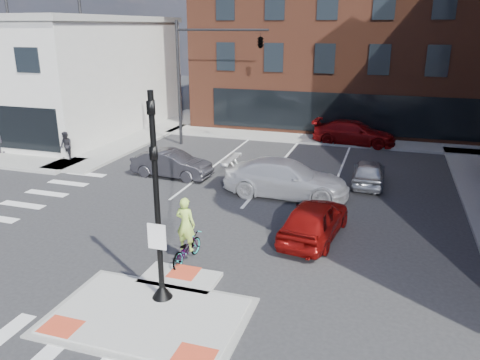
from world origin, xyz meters
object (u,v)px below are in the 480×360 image
(white_pickup, at_px, (286,178))
(pedestrian_b, at_px, (0,140))
(bg_car_red, at_px, (354,133))
(bg_car_silver, at_px, (369,172))
(cyclist, at_px, (186,241))
(bg_car_dark, at_px, (172,164))
(pedestrian_a, at_px, (66,146))
(red_sedan, at_px, (314,219))

(white_pickup, bearing_deg, pedestrian_b, 84.81)
(pedestrian_b, bearing_deg, bg_car_red, -7.42)
(white_pickup, xyz_separation_m, pedestrian_b, (-18.37, 1.75, 0.07))
(bg_car_silver, relative_size, bg_car_red, 0.71)
(cyclist, bearing_deg, pedestrian_b, -24.37)
(white_pickup, xyz_separation_m, bg_car_silver, (3.62, 2.81, -0.19))
(bg_car_silver, xyz_separation_m, pedestrian_b, (-21.98, -1.06, 0.26))
(bg_car_silver, height_order, bg_car_red, bg_car_red)
(bg_car_dark, xyz_separation_m, pedestrian_a, (-7.09, 0.66, 0.27))
(red_sedan, distance_m, pedestrian_a, 16.58)
(cyclist, distance_m, pedestrian_b, 18.98)
(bg_car_dark, xyz_separation_m, cyclist, (4.61, -8.43, 0.08))
(pedestrian_a, bearing_deg, white_pickup, 15.83)
(bg_car_red, height_order, pedestrian_b, pedestrian_b)
(white_pickup, bearing_deg, red_sedan, -154.22)
(cyclist, bearing_deg, pedestrian_a, -33.21)
(red_sedan, bearing_deg, cyclist, 47.60)
(bg_car_dark, distance_m, cyclist, 9.61)
(cyclist, distance_m, pedestrian_a, 14.82)
(white_pickup, height_order, bg_car_red, white_pickup)
(red_sedan, xyz_separation_m, pedestrian_a, (-15.50, 5.89, 0.22))
(red_sedan, distance_m, pedestrian_b, 21.26)
(pedestrian_a, distance_m, pedestrian_b, 4.90)
(bg_car_silver, bearing_deg, bg_car_red, -81.13)
(pedestrian_b, bearing_deg, pedestrian_a, -33.53)
(bg_car_dark, xyz_separation_m, pedestrian_b, (-11.99, 0.77, 0.22))
(red_sedan, distance_m, cyclist, 4.96)
(bg_car_red, bearing_deg, white_pickup, 173.09)
(bg_car_red, height_order, pedestrian_a, pedestrian_a)
(cyclist, bearing_deg, bg_car_silver, -113.06)
(cyclist, relative_size, pedestrian_b, 1.50)
(bg_car_dark, relative_size, pedestrian_b, 2.76)
(red_sedan, bearing_deg, pedestrian_b, -8.93)
(bg_car_dark, bearing_deg, pedestrian_a, 88.27)
(bg_car_dark, bearing_deg, bg_car_silver, -76.06)
(white_pickup, bearing_deg, pedestrian_a, 83.31)
(white_pickup, relative_size, bg_car_red, 1.07)
(red_sedan, relative_size, bg_car_dark, 1.04)
(bg_car_silver, bearing_deg, cyclist, 61.38)
(bg_car_dark, xyz_separation_m, bg_car_red, (8.54, 10.27, 0.09))
(bg_car_dark, height_order, pedestrian_b, pedestrian_b)
(bg_car_dark, xyz_separation_m, bg_car_silver, (9.99, 1.83, -0.04))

